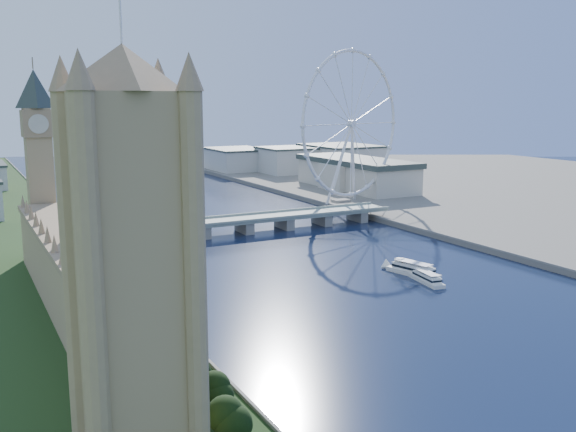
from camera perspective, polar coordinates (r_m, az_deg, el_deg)
tree_row at (r=172.42m, az=-5.95°, el=-16.79°), size 8.66×184.66×20.47m
victoria_tower at (r=147.84m, az=-13.80°, el=-2.81°), size 28.16×28.16×112.00m
parliament_range at (r=267.39m, az=-18.01°, el=-5.13°), size 24.00×200.00×70.00m
big_ben at (r=366.05m, az=-21.35°, el=6.35°), size 20.02×20.02×110.00m
westminster_bridge at (r=428.14m, az=-3.92°, el=-0.59°), size 220.00×22.00×9.50m
london_eye at (r=526.80m, az=5.67°, el=8.09°), size 113.60×39.12×124.30m
county_hall at (r=625.39m, az=6.02°, el=2.21°), size 54.00×144.00×35.00m
city_skyline at (r=681.56m, az=-9.75°, el=4.21°), size 505.00×280.00×32.00m
tour_boat_near at (r=319.33m, az=12.22°, el=-5.81°), size 10.63×27.21×5.82m
tour_boat_far at (r=331.84m, az=11.06°, el=-5.15°), size 15.69×33.21×7.13m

